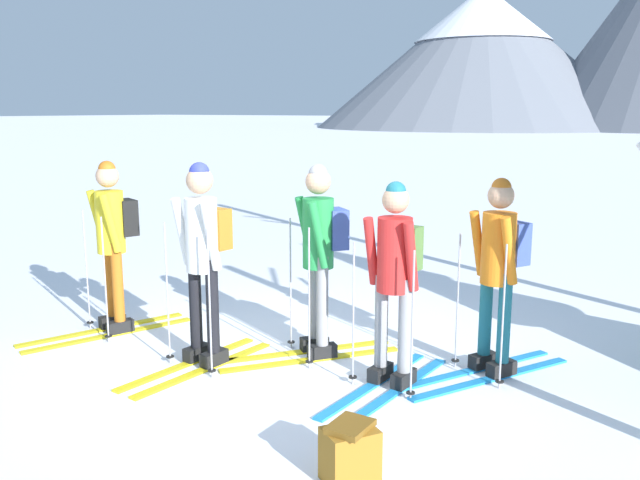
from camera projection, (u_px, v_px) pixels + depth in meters
The scene contains 7 objects.
ground_plane at pixel (285, 362), 6.07m from camera, with size 400.00×400.00×0.00m, color white.
skier_in_yellow at pixel (112, 237), 6.73m from camera, with size 0.91×1.72×1.75m.
skier_in_white at pixel (203, 251), 5.84m from camera, with size 0.61×1.60×1.81m.
skier_in_green at pixel (319, 250), 6.04m from camera, with size 1.31×1.52×1.77m.
skier_in_red at pixel (395, 273), 5.40m from camera, with size 0.61×1.64×1.69m.
skier_in_orange at pixel (498, 266), 5.64m from camera, with size 1.10×1.67×1.70m.
backpack_on_snow_front at pixel (350, 453), 4.09m from camera, with size 0.38×0.40×0.38m.
Camera 1 is at (3.29, -4.71, 2.25)m, focal length 37.68 mm.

